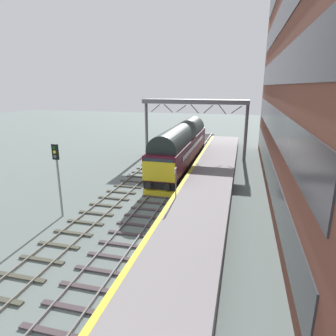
{
  "coord_description": "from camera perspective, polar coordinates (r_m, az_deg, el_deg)",
  "views": [
    {
      "loc": [
        6.1,
        -22.99,
        8.44
      ],
      "look_at": [
        0.2,
        0.05,
        1.74
      ],
      "focal_mm": 31.22,
      "sensor_mm": 36.0,
      "label": 1
    }
  ],
  "objects": [
    {
      "name": "ground_plane",
      "position": [
        25.24,
        -0.47,
        -3.81
      ],
      "size": [
        140.0,
        140.0,
        0.0
      ],
      "primitive_type": "plane",
      "color": "slate",
      "rests_on": "ground"
    },
    {
      "name": "platform_number_sign",
      "position": [
        19.9,
        1.52,
        -1.97
      ],
      "size": [
        0.1,
        0.44,
        2.1
      ],
      "color": "slate",
      "rests_on": "station_platform"
    },
    {
      "name": "track_main",
      "position": [
        25.22,
        -0.47,
        -3.7
      ],
      "size": [
        2.5,
        60.0,
        0.15
      ],
      "color": "slate",
      "rests_on": "ground"
    },
    {
      "name": "station_building",
      "position": [
        24.25,
        26.5,
        16.46
      ],
      "size": [
        4.8,
        35.87,
        18.83
      ],
      "color": "brown",
      "rests_on": "ground"
    },
    {
      "name": "overhead_footbridge",
      "position": [
        35.37,
        5.25,
        12.14
      ],
      "size": [
        12.51,
        2.0,
        6.93
      ],
      "color": "slate",
      "rests_on": "ground"
    },
    {
      "name": "track_adjacent_west",
      "position": [
        26.18,
        -7.29,
        -3.09
      ],
      "size": [
        2.5,
        60.0,
        0.15
      ],
      "color": "gray",
      "rests_on": "ground"
    },
    {
      "name": "signal_post_near",
      "position": [
        20.05,
        -20.73,
        -0.64
      ],
      "size": [
        0.44,
        0.22,
        4.93
      ],
      "color": "gray",
      "rests_on": "ground"
    },
    {
      "name": "diesel_locomotive",
      "position": [
        30.72,
        2.65,
        4.52
      ],
      "size": [
        2.74,
        17.77,
        4.68
      ],
      "color": "black",
      "rests_on": "ground"
    },
    {
      "name": "station_platform",
      "position": [
        24.45,
        7.72,
        -3.37
      ],
      "size": [
        4.0,
        44.0,
        1.01
      ],
      "color": "gray",
      "rests_on": "ground"
    }
  ]
}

